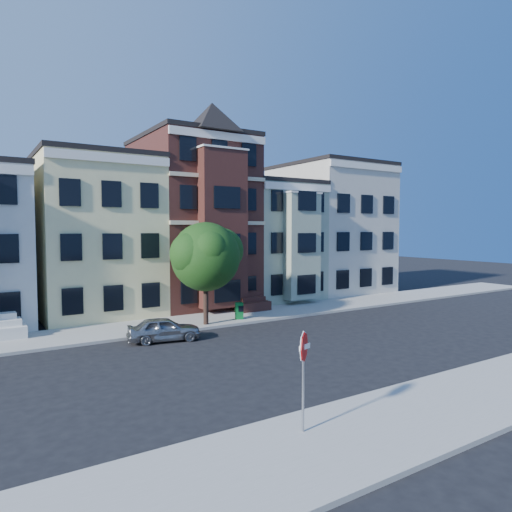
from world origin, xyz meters
TOP-DOWN VIEW (x-y plane):
  - ground at (0.00, 0.00)m, footprint 120.00×120.00m
  - far_sidewalk at (0.00, 8.00)m, footprint 60.00×4.00m
  - near_sidewalk at (0.00, -8.00)m, footprint 60.00×4.00m
  - house_yellow at (-7.00, 14.50)m, footprint 7.00×9.00m
  - house_brown at (0.00, 14.50)m, footprint 7.00×9.00m
  - house_green at (6.50, 14.50)m, footprint 6.00×9.00m
  - house_cream at (13.50, 14.50)m, footprint 8.00×9.00m
  - street_tree at (-2.65, 6.71)m, footprint 8.23×8.23m
  - parked_car at (-5.90, 4.82)m, footprint 3.80×2.10m
  - newspaper_box at (-0.28, 7.00)m, footprint 0.56×0.53m
  - stop_sign at (-6.58, -7.18)m, footprint 0.85×0.36m

SIDE VIEW (x-z plane):
  - ground at x=0.00m, z-range 0.00..0.00m
  - far_sidewalk at x=0.00m, z-range 0.00..0.15m
  - near_sidewalk at x=0.00m, z-range 0.00..0.15m
  - parked_car at x=-5.90m, z-range 0.00..1.22m
  - newspaper_box at x=-0.28m, z-range 0.15..1.15m
  - stop_sign at x=-6.58m, z-range 0.15..3.25m
  - street_tree at x=-2.65m, z-range 0.15..7.37m
  - house_green at x=6.50m, z-range 0.00..9.00m
  - house_yellow at x=-7.00m, z-range 0.00..10.00m
  - house_cream at x=13.50m, z-range 0.00..11.00m
  - house_brown at x=0.00m, z-range 0.00..12.00m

